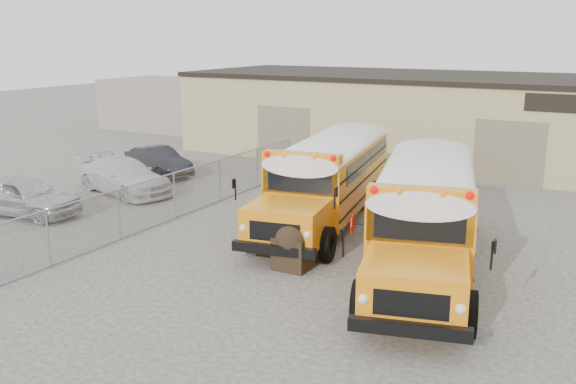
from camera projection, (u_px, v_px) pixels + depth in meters
The scene contains 10 objects.
ground at pixel (271, 270), 19.19m from camera, with size 120.00×120.00×0.00m, color #44413E.
warehouse at pixel (453, 117), 35.61m from camera, with size 30.20×10.20×4.67m.
chainlink_fence at pixel (175, 196), 24.34m from camera, with size 0.07×18.07×1.81m.
distant_building_left at pixel (166, 104), 47.77m from camera, with size 8.00×6.00×3.60m, color gray.
school_bus_left at pixel (366, 144), 30.03m from camera, with size 4.40×11.09×3.16m.
school_bus_right at pixel (433, 163), 25.46m from camera, with size 5.36×11.37×3.24m.
tarp_bundle at pixel (293, 244), 19.14m from camera, with size 1.13×1.13×1.54m.
car_silver at pixel (24, 196), 24.77m from camera, with size 1.85×4.60×1.57m, color #B8B7BC.
car_white at pixel (124, 176), 28.30m from camera, with size 2.13×5.24×1.52m, color silver.
car_dark at pixel (158, 161), 31.93m from camera, with size 1.48×4.25×1.40m, color black.
Camera 1 is at (9.18, -15.56, 6.89)m, focal length 40.00 mm.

